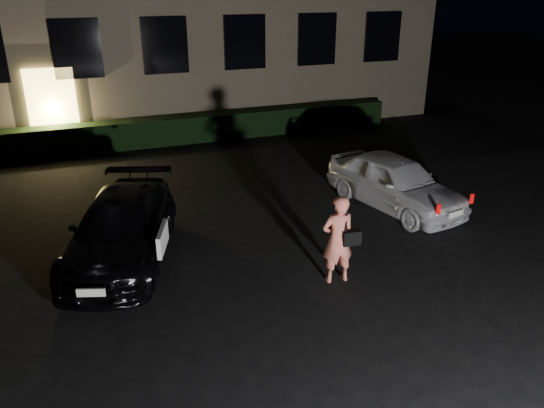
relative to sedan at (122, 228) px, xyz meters
name	(u,v)px	position (x,y,z in m)	size (l,w,h in m)	color
ground	(312,321)	(2.44, -3.19, -0.59)	(80.00, 80.00, 0.00)	black
hedge	(174,130)	(2.44, 7.31, -0.16)	(15.00, 0.70, 0.85)	black
sedan	(122,228)	(0.00, 0.00, 0.00)	(2.86, 4.35, 1.17)	black
hatch	(395,182)	(6.10, 0.25, 0.02)	(2.13, 3.79, 1.22)	silver
man	(338,239)	(3.35, -2.23, 0.21)	(0.66, 0.42, 1.59)	#D86D5B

